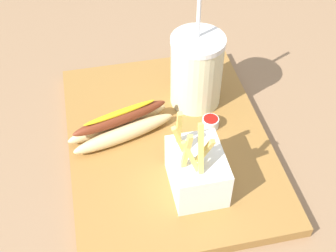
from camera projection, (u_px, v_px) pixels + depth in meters
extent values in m
cube|color=#8C6B4C|center=(168.00, 149.00, 0.82)|extent=(2.40, 2.40, 0.02)
cube|color=olive|center=(168.00, 141.00, 0.81)|extent=(0.45, 0.35, 0.02)
cylinder|color=beige|center=(196.00, 73.00, 0.82)|extent=(0.09, 0.09, 0.13)
cylinder|color=white|center=(198.00, 41.00, 0.77)|extent=(0.10, 0.10, 0.01)
cylinder|color=white|center=(199.00, 16.00, 0.74)|extent=(0.01, 0.01, 0.09)
cube|color=white|center=(197.00, 171.00, 0.70)|extent=(0.10, 0.08, 0.07)
cube|color=#E5C660|center=(182.00, 145.00, 0.67)|extent=(0.01, 0.03, 0.08)
cube|color=#E5C660|center=(189.00, 153.00, 0.64)|extent=(0.01, 0.02, 0.08)
cube|color=#E5C660|center=(204.00, 153.00, 0.66)|extent=(0.02, 0.03, 0.06)
cube|color=#E5C660|center=(193.00, 160.00, 0.65)|extent=(0.02, 0.03, 0.07)
cube|color=#E5C660|center=(177.00, 130.00, 0.67)|extent=(0.02, 0.01, 0.08)
cube|color=#E5C660|center=(201.00, 151.00, 0.64)|extent=(0.03, 0.01, 0.09)
ellipsoid|color=#E5C689|center=(118.00, 123.00, 0.80)|extent=(0.08, 0.19, 0.03)
ellipsoid|color=#E5C689|center=(125.00, 133.00, 0.79)|extent=(0.08, 0.19, 0.03)
ellipsoid|color=maroon|center=(120.00, 118.00, 0.78)|extent=(0.07, 0.17, 0.02)
ellipsoid|color=gold|center=(120.00, 112.00, 0.77)|extent=(0.05, 0.13, 0.01)
cylinder|color=white|center=(210.00, 123.00, 0.81)|extent=(0.03, 0.03, 0.02)
cylinder|color=#B2140F|center=(211.00, 120.00, 0.81)|extent=(0.03, 0.03, 0.01)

